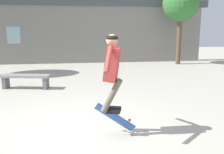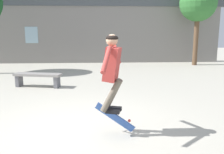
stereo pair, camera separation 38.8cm
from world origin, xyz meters
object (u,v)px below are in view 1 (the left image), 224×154
park_bench (25,79)px  skateboard_flipping (115,117)px  skater (112,67)px  tree_right (181,4)px

park_bench → skateboard_flipping: skateboard_flipping is taller
skater → skateboard_flipping: bearing=11.6°
skater → skateboard_flipping: skater is taller
tree_right → skater: bearing=-119.7°
park_bench → skateboard_flipping: (2.35, -4.02, 0.01)m
tree_right → skateboard_flipping: bearing=-119.4°
tree_right → skater: 10.23m
skater → skateboard_flipping: (0.05, -0.00, -0.95)m
park_bench → skater: 4.73m
park_bench → tree_right: bearing=45.0°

